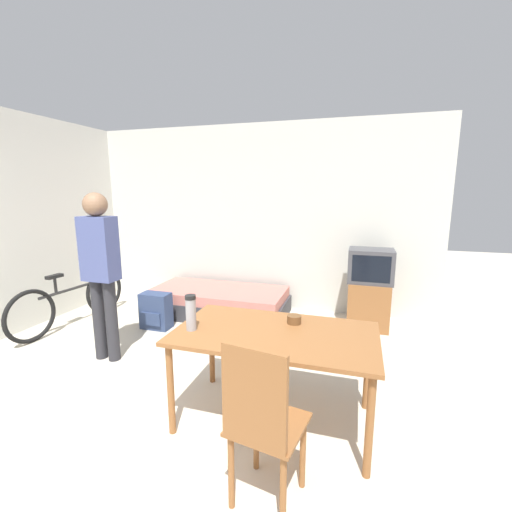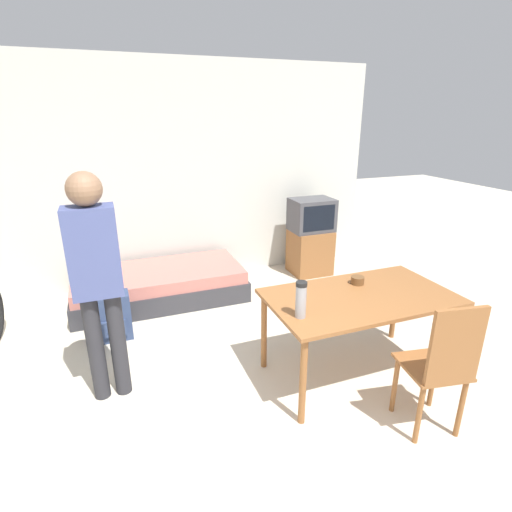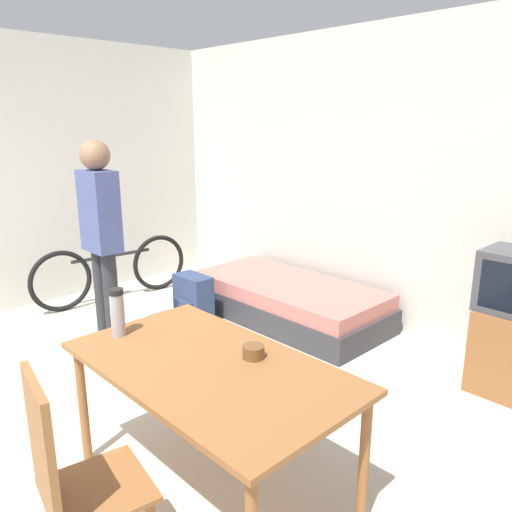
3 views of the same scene
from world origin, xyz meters
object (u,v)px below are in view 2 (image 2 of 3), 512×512
(dining_table, at_px, (360,304))
(backpack, at_px, (111,317))
(wooden_chair, at_px, (442,364))
(daybed, at_px, (160,285))
(mate_bowl, at_px, (358,280))
(thermos_flask, at_px, (301,298))
(tv, at_px, (311,237))
(person_standing, at_px, (96,274))

(dining_table, distance_m, backpack, 2.34)
(dining_table, height_order, wooden_chair, wooden_chair)
(daybed, relative_size, wooden_chair, 1.94)
(mate_bowl, bearing_deg, thermos_flask, -154.04)
(daybed, xyz_separation_m, thermos_flask, (0.71, -2.17, 0.69))
(wooden_chair, xyz_separation_m, mate_bowl, (-0.01, 0.96, 0.20))
(wooden_chair, distance_m, backpack, 2.90)
(thermos_flask, distance_m, mate_bowl, 0.80)
(tv, relative_size, dining_table, 0.69)
(backpack, bearing_deg, daybed, 51.54)
(tv, bearing_deg, backpack, -162.15)
(person_standing, distance_m, thermos_flask, 1.45)
(daybed, distance_m, thermos_flask, 2.39)
(daybed, relative_size, backpack, 4.18)
(daybed, distance_m, mate_bowl, 2.39)
(tv, relative_size, wooden_chair, 1.03)
(tv, distance_m, thermos_flask, 2.68)
(person_standing, height_order, backpack, person_standing)
(backpack, bearing_deg, person_standing, -92.00)
(mate_bowl, bearing_deg, dining_table, -117.36)
(person_standing, xyz_separation_m, mate_bowl, (2.02, -0.25, -0.26))
(backpack, bearing_deg, tv, 17.85)
(tv, bearing_deg, person_standing, -147.17)
(dining_table, height_order, person_standing, person_standing)
(person_standing, height_order, thermos_flask, person_standing)
(wooden_chair, xyz_separation_m, backpack, (-2.00, 2.07, -0.33))
(dining_table, xyz_separation_m, wooden_chair, (0.11, -0.76, -0.10))
(dining_table, relative_size, mate_bowl, 13.40)
(person_standing, bearing_deg, daybed, 69.22)
(dining_table, distance_m, wooden_chair, 0.78)
(tv, bearing_deg, thermos_flask, -120.04)
(thermos_flask, bearing_deg, person_standing, 155.62)
(tv, bearing_deg, dining_table, -108.49)
(tv, distance_m, dining_table, 2.27)
(daybed, bearing_deg, mate_bowl, -52.03)
(dining_table, relative_size, wooden_chair, 1.48)
(daybed, height_order, backpack, backpack)
(daybed, relative_size, thermos_flask, 7.20)
(wooden_chair, relative_size, backpack, 2.16)
(wooden_chair, bearing_deg, thermos_flask, 139.56)
(person_standing, height_order, mate_bowl, person_standing)
(dining_table, distance_m, person_standing, 2.01)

